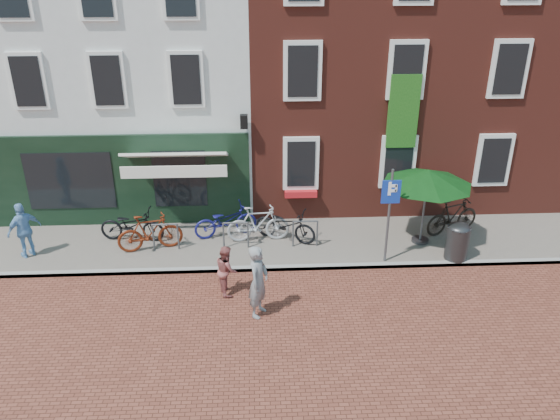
{
  "coord_description": "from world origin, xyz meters",
  "views": [
    {
      "loc": [
        -0.93,
        -13.06,
        8.09
      ],
      "look_at": [
        -0.24,
        0.87,
        1.43
      ],
      "focal_mm": 35.98,
      "sensor_mm": 36.0,
      "label": 1
    }
  ],
  "objects_px": {
    "bicycle_0": "(132,225)",
    "bicycle_3": "(258,224)",
    "bicycle_4": "(285,225)",
    "bicycle_1": "(150,232)",
    "bicycle_5": "(452,216)",
    "woman": "(258,281)",
    "parasol": "(428,174)",
    "litter_bin": "(458,239)",
    "cafe_person": "(24,230)",
    "boy": "(226,270)",
    "bicycle_2": "(226,221)",
    "parking_sign": "(390,205)"
  },
  "relations": [
    {
      "from": "parasol",
      "to": "litter_bin",
      "type": "bearing_deg",
      "value": -54.28
    },
    {
      "from": "litter_bin",
      "to": "cafe_person",
      "type": "xyz_separation_m",
      "value": [
        -11.98,
        0.73,
        0.21
      ]
    },
    {
      "from": "boy",
      "to": "bicycle_1",
      "type": "relative_size",
      "value": 0.72
    },
    {
      "from": "litter_bin",
      "to": "cafe_person",
      "type": "bearing_deg",
      "value": 176.49
    },
    {
      "from": "woman",
      "to": "bicycle_1",
      "type": "relative_size",
      "value": 1.0
    },
    {
      "from": "bicycle_4",
      "to": "bicycle_2",
      "type": "bearing_deg",
      "value": 105.18
    },
    {
      "from": "bicycle_3",
      "to": "bicycle_5",
      "type": "xyz_separation_m",
      "value": [
        5.86,
        0.22,
        0.0
      ]
    },
    {
      "from": "cafe_person",
      "to": "bicycle_5",
      "type": "xyz_separation_m",
      "value": [
        12.34,
        0.79,
        -0.25
      ]
    },
    {
      "from": "bicycle_0",
      "to": "bicycle_1",
      "type": "distance_m",
      "value": 0.88
    },
    {
      "from": "bicycle_3",
      "to": "bicycle_5",
      "type": "distance_m",
      "value": 5.86
    },
    {
      "from": "bicycle_0",
      "to": "bicycle_3",
      "type": "height_order",
      "value": "bicycle_3"
    },
    {
      "from": "bicycle_2",
      "to": "bicycle_4",
      "type": "xyz_separation_m",
      "value": [
        1.77,
        -0.36,
        0.0
      ]
    },
    {
      "from": "litter_bin",
      "to": "bicycle_4",
      "type": "relative_size",
      "value": 0.61
    },
    {
      "from": "parasol",
      "to": "bicycle_0",
      "type": "xyz_separation_m",
      "value": [
        -8.49,
        0.51,
        -1.64
      ]
    },
    {
      "from": "bicycle_1",
      "to": "woman",
      "type": "bearing_deg",
      "value": -149.08
    },
    {
      "from": "bicycle_4",
      "to": "bicycle_5",
      "type": "distance_m",
      "value": 5.07
    },
    {
      "from": "litter_bin",
      "to": "woman",
      "type": "distance_m",
      "value": 5.97
    },
    {
      "from": "bicycle_2",
      "to": "woman",
      "type": "bearing_deg",
      "value": 177.49
    },
    {
      "from": "bicycle_1",
      "to": "parasol",
      "type": "bearing_deg",
      "value": -102.7
    },
    {
      "from": "woman",
      "to": "bicycle_4",
      "type": "xyz_separation_m",
      "value": [
        0.84,
        3.52,
        -0.32
      ]
    },
    {
      "from": "parking_sign",
      "to": "cafe_person",
      "type": "height_order",
      "value": "parking_sign"
    },
    {
      "from": "litter_bin",
      "to": "woman",
      "type": "relative_size",
      "value": 0.63
    },
    {
      "from": "bicycle_2",
      "to": "bicycle_3",
      "type": "bearing_deg",
      "value": -126.42
    },
    {
      "from": "bicycle_2",
      "to": "bicycle_5",
      "type": "relative_size",
      "value": 1.03
    },
    {
      "from": "parking_sign",
      "to": "parasol",
      "type": "bearing_deg",
      "value": 39.47
    },
    {
      "from": "litter_bin",
      "to": "woman",
      "type": "height_order",
      "value": "woman"
    },
    {
      "from": "woman",
      "to": "parasol",
      "type": "bearing_deg",
      "value": -33.47
    },
    {
      "from": "bicycle_4",
      "to": "bicycle_3",
      "type": "bearing_deg",
      "value": 116.92
    },
    {
      "from": "bicycle_4",
      "to": "bicycle_5",
      "type": "bearing_deg",
      "value": -60.95
    },
    {
      "from": "parking_sign",
      "to": "bicycle_0",
      "type": "relative_size",
      "value": 1.43
    },
    {
      "from": "woman",
      "to": "cafe_person",
      "type": "bearing_deg",
      "value": 88.24
    },
    {
      "from": "litter_bin",
      "to": "bicycle_5",
      "type": "distance_m",
      "value": 1.56
    },
    {
      "from": "bicycle_0",
      "to": "woman",
      "type": "bearing_deg",
      "value": -128.37
    },
    {
      "from": "woman",
      "to": "bicycle_3",
      "type": "xyz_separation_m",
      "value": [
        0.04,
        3.51,
        -0.27
      ]
    },
    {
      "from": "bicycle_5",
      "to": "parasol",
      "type": "bearing_deg",
      "value": 94.74
    },
    {
      "from": "parasol",
      "to": "bicycle_0",
      "type": "relative_size",
      "value": 1.35
    },
    {
      "from": "parasol",
      "to": "bicycle_1",
      "type": "distance_m",
      "value": 8.02
    },
    {
      "from": "bicycle_0",
      "to": "bicycle_1",
      "type": "relative_size",
      "value": 1.03
    },
    {
      "from": "litter_bin",
      "to": "bicycle_0",
      "type": "relative_size",
      "value": 0.61
    },
    {
      "from": "bicycle_2",
      "to": "bicycle_3",
      "type": "distance_m",
      "value": 1.04
    },
    {
      "from": "bicycle_1",
      "to": "bicycle_2",
      "type": "distance_m",
      "value": 2.25
    },
    {
      "from": "cafe_person",
      "to": "bicycle_3",
      "type": "xyz_separation_m",
      "value": [
        6.48,
        0.56,
        -0.25
      ]
    },
    {
      "from": "bicycle_0",
      "to": "bicycle_5",
      "type": "relative_size",
      "value": 1.03
    },
    {
      "from": "bicycle_0",
      "to": "parasol",
      "type": "bearing_deg",
      "value": -86.41
    },
    {
      "from": "boy",
      "to": "bicycle_3",
      "type": "height_order",
      "value": "boy"
    },
    {
      "from": "bicycle_5",
      "to": "cafe_person",
      "type": "bearing_deg",
      "value": 72.7
    },
    {
      "from": "parking_sign",
      "to": "bicycle_4",
      "type": "xyz_separation_m",
      "value": [
        -2.69,
        1.36,
        -1.23
      ]
    },
    {
      "from": "bicycle_1",
      "to": "bicycle_4",
      "type": "height_order",
      "value": "bicycle_1"
    },
    {
      "from": "bicycle_0",
      "to": "bicycle_4",
      "type": "height_order",
      "value": "same"
    },
    {
      "from": "litter_bin",
      "to": "cafe_person",
      "type": "relative_size",
      "value": 0.71
    }
  ]
}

